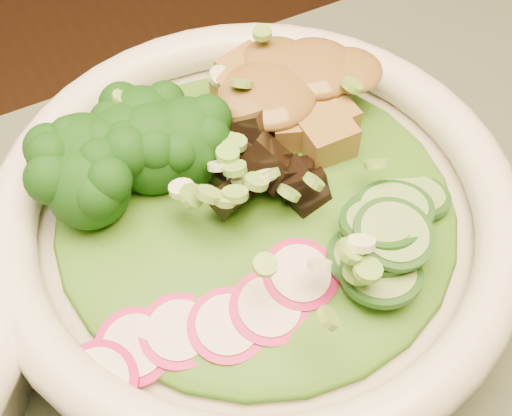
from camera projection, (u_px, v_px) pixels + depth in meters
salad_bowl at (256, 229)px, 0.43m from camera, size 0.31×0.31×0.08m
lettuce_bed at (256, 207)px, 0.41m from camera, size 0.23×0.23×0.03m
broccoli_florets at (134, 164)px, 0.40m from camera, size 0.11×0.10×0.05m
radish_slices at (223, 317)px, 0.36m from camera, size 0.13×0.08×0.02m
cucumber_slices at (387, 222)px, 0.38m from camera, size 0.10×0.10×0.04m
mushroom_heap at (262, 171)px, 0.40m from camera, size 0.10×0.10×0.05m
tofu_cubes at (290, 103)px, 0.44m from camera, size 0.12×0.10×0.04m
peanut_sauce at (291, 86)px, 0.42m from camera, size 0.08×0.06×0.02m
scallion_garnish at (256, 176)px, 0.38m from camera, size 0.22×0.22×0.03m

